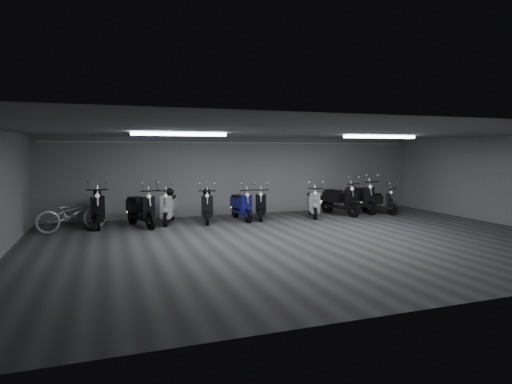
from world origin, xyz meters
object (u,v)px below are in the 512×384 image
object	(u,v)px
scooter_8	(360,193)
helmet_0	(170,192)
scooter_1	(141,204)
helmet_1	(207,192)
scooter_7	(340,195)
scooter_4	(242,201)
scooter_0	(98,203)
scooter_3	(207,202)
scooter_5	(261,200)
scooter_9	(380,198)
helmet_2	(97,192)
bicycle	(72,210)
scooter_2	(169,202)
scooter_6	(313,199)

from	to	relation	value
scooter_8	helmet_0	bearing A→B (deg)	173.71
scooter_1	helmet_1	bearing A→B (deg)	-8.85
scooter_7	helmet_0	bearing A→B (deg)	159.81
scooter_4	helmet_1	distance (m)	1.19
scooter_7	scooter_4	bearing A→B (deg)	163.30
helmet_1	scooter_0	bearing A→B (deg)	179.79
scooter_3	helmet_0	xyz separation A→B (m)	(-1.13, 0.45, 0.31)
scooter_0	helmet_1	xyz separation A→B (m)	(3.39, -0.01, 0.22)
scooter_7	scooter_8	xyz separation A→B (m)	(1.03, 0.28, 0.02)
scooter_5	scooter_9	distance (m)	4.57
scooter_0	scooter_7	size ratio (longest dim) A/B	1.02
scooter_1	helmet_2	xyz separation A→B (m)	(-1.25, 0.73, 0.32)
bicycle	helmet_2	distance (m)	1.12
helmet_1	scooter_8	bearing A→B (deg)	-0.75
scooter_7	helmet_2	distance (m)	8.25
scooter_5	helmet_1	bearing A→B (deg)	-164.52
scooter_8	helmet_1	distance (m)	5.85
scooter_5	helmet_2	distance (m)	5.28
scooter_2	scooter_3	size ratio (longest dim) A/B	1.02
scooter_3	scooter_6	bearing A→B (deg)	9.02
scooter_6	scooter_7	xyz separation A→B (m)	(1.13, 0.09, 0.07)
scooter_0	scooter_8	size ratio (longest dim) A/B	0.99
scooter_3	scooter_7	bearing A→B (deg)	10.76
bicycle	helmet_0	bearing A→B (deg)	-95.07
scooter_7	scooter_9	distance (m)	1.59
scooter_1	helmet_1	distance (m)	2.20
scooter_6	scooter_8	size ratio (longest dim) A/B	0.88
scooter_0	scooter_5	size ratio (longest dim) A/B	1.14
helmet_1	scooter_7	bearing A→B (deg)	-4.26
helmet_0	scooter_7	bearing A→B (deg)	-5.40
scooter_7	bicycle	size ratio (longest dim) A/B	1.02
scooter_8	scooter_9	distance (m)	0.72
scooter_1	scooter_8	size ratio (longest dim) A/B	0.96
scooter_0	scooter_4	xyz separation A→B (m)	(4.52, -0.25, -0.08)
scooter_4	helmet_2	distance (m)	4.58
scooter_9	scooter_2	bearing A→B (deg)	154.78
helmet_1	helmet_2	xyz separation A→B (m)	(-3.40, 0.29, 0.07)
scooter_7	scooter_8	bearing A→B (deg)	0.59
scooter_6	helmet_0	xyz separation A→B (m)	(-4.88, 0.66, 0.33)
scooter_3	scooter_8	xyz separation A→B (m)	(5.90, 0.17, 0.07)
scooter_1	helmet_0	distance (m)	1.19
scooter_8	helmet_2	xyz separation A→B (m)	(-9.25, 0.37, 0.29)
scooter_2	helmet_1	world-z (taller)	scooter_2
scooter_1	helmet_1	xyz separation A→B (m)	(2.15, 0.44, 0.25)
scooter_5	scooter_6	world-z (taller)	scooter_6
scooter_5	bicycle	size ratio (longest dim) A/B	0.91
scooter_9	helmet_2	xyz separation A→B (m)	(-9.80, 0.80, 0.44)
helmet_1	bicycle	bearing A→B (deg)	-173.33
scooter_4	scooter_9	world-z (taller)	scooter_4
helmet_2	scooter_3	bearing A→B (deg)	-9.08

